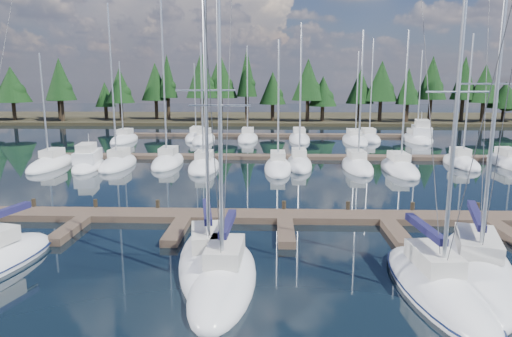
{
  "coord_description": "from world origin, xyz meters",
  "views": [
    {
      "loc": [
        -0.83,
        -8.71,
        8.34
      ],
      "look_at": [
        -1.86,
        22.0,
        2.39
      ],
      "focal_mm": 32.0,
      "sensor_mm": 36.0,
      "label": 1
    }
  ],
  "objects_px": {
    "front_sailboat_3": "(224,279)",
    "motor_yacht_left": "(88,163)",
    "motor_yacht_right": "(421,137)",
    "front_sailboat_2": "(209,262)",
    "front_sailboat_4": "(436,287)",
    "front_sailboat_5": "(477,269)",
    "main_dock": "(285,220)"
  },
  "relations": [
    {
      "from": "main_dock",
      "to": "front_sailboat_4",
      "type": "xyz_separation_m",
      "value": [
        5.76,
        -8.97,
        0.09
      ]
    },
    {
      "from": "front_sailboat_2",
      "to": "front_sailboat_3",
      "type": "relative_size",
      "value": 1.07
    },
    {
      "from": "main_dock",
      "to": "front_sailboat_5",
      "type": "height_order",
      "value": "front_sailboat_5"
    },
    {
      "from": "main_dock",
      "to": "front_sailboat_2",
      "type": "height_order",
      "value": "front_sailboat_2"
    },
    {
      "from": "front_sailboat_4",
      "to": "motor_yacht_left",
      "type": "height_order",
      "value": "front_sailboat_4"
    },
    {
      "from": "main_dock",
      "to": "front_sailboat_4",
      "type": "height_order",
      "value": "front_sailboat_4"
    },
    {
      "from": "front_sailboat_2",
      "to": "front_sailboat_4",
      "type": "distance_m",
      "value": 9.61
    },
    {
      "from": "front_sailboat_2",
      "to": "front_sailboat_4",
      "type": "bearing_deg",
      "value": -13.17
    },
    {
      "from": "motor_yacht_left",
      "to": "front_sailboat_3",
      "type": "bearing_deg",
      "value": -58.13
    },
    {
      "from": "front_sailboat_2",
      "to": "motor_yacht_left",
      "type": "distance_m",
      "value": 28.16
    },
    {
      "from": "front_sailboat_2",
      "to": "motor_yacht_left",
      "type": "xyz_separation_m",
      "value": [
        -15.04,
        23.81,
        0.15
      ]
    },
    {
      "from": "front_sailboat_2",
      "to": "front_sailboat_3",
      "type": "distance_m",
      "value": 1.97
    },
    {
      "from": "front_sailboat_2",
      "to": "front_sailboat_4",
      "type": "xyz_separation_m",
      "value": [
        9.35,
        -2.19,
        -0.0
      ]
    },
    {
      "from": "front_sailboat_3",
      "to": "front_sailboat_4",
      "type": "height_order",
      "value": "front_sailboat_4"
    },
    {
      "from": "main_dock",
      "to": "front_sailboat_5",
      "type": "bearing_deg",
      "value": -41.4
    },
    {
      "from": "front_sailboat_3",
      "to": "motor_yacht_left",
      "type": "distance_m",
      "value": 30.12
    },
    {
      "from": "motor_yacht_right",
      "to": "front_sailboat_2",
      "type": "bearing_deg",
      "value": -117.83
    },
    {
      "from": "front_sailboat_3",
      "to": "motor_yacht_right",
      "type": "xyz_separation_m",
      "value": [
        22.92,
        46.82,
        0.24
      ]
    },
    {
      "from": "motor_yacht_left",
      "to": "front_sailboat_5",
      "type": "bearing_deg",
      "value": -42.11
    },
    {
      "from": "front_sailboat_3",
      "to": "front_sailboat_5",
      "type": "height_order",
      "value": "front_sailboat_5"
    },
    {
      "from": "front_sailboat_3",
      "to": "motor_yacht_left",
      "type": "height_order",
      "value": "front_sailboat_3"
    },
    {
      "from": "front_sailboat_5",
      "to": "motor_yacht_right",
      "type": "relative_size",
      "value": 1.46
    },
    {
      "from": "motor_yacht_right",
      "to": "front_sailboat_3",
      "type": "bearing_deg",
      "value": -116.08
    },
    {
      "from": "motor_yacht_right",
      "to": "motor_yacht_left",
      "type": "bearing_deg",
      "value": -151.32
    },
    {
      "from": "front_sailboat_3",
      "to": "motor_yacht_left",
      "type": "bearing_deg",
      "value": 121.87
    },
    {
      "from": "motor_yacht_left",
      "to": "motor_yacht_right",
      "type": "height_order",
      "value": "motor_yacht_right"
    },
    {
      "from": "front_sailboat_5",
      "to": "motor_yacht_right",
      "type": "xyz_separation_m",
      "value": [
        12.05,
        45.44,
        0.25
      ]
    },
    {
      "from": "motor_yacht_left",
      "to": "motor_yacht_right",
      "type": "bearing_deg",
      "value": 28.68
    },
    {
      "from": "front_sailboat_3",
      "to": "motor_yacht_right",
      "type": "height_order",
      "value": "front_sailboat_3"
    },
    {
      "from": "front_sailboat_3",
      "to": "motor_yacht_right",
      "type": "bearing_deg",
      "value": 63.92
    },
    {
      "from": "front_sailboat_4",
      "to": "front_sailboat_5",
      "type": "xyz_separation_m",
      "value": [
        2.38,
        1.8,
        -0.01
      ]
    },
    {
      "from": "front_sailboat_5",
      "to": "main_dock",
      "type": "bearing_deg",
      "value": 138.6
    }
  ]
}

